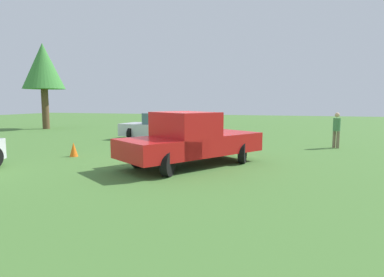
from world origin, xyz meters
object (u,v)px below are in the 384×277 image
(pickup_truck, at_px, (189,138))
(sedan_near, at_px, (162,127))
(tree_side, at_px, (43,67))
(traffic_cone, at_px, (74,149))
(person_bystander, at_px, (337,128))

(pickup_truck, distance_m, sedan_near, 7.40)
(tree_side, distance_m, traffic_cone, 15.06)
(sedan_near, xyz_separation_m, tree_side, (4.03, 11.44, 4.04))
(person_bystander, distance_m, tree_side, 21.13)
(pickup_truck, xyz_separation_m, traffic_cone, (0.38, 4.82, -0.64))
(pickup_truck, height_order, tree_side, tree_side)
(person_bystander, height_order, traffic_cone, person_bystander)
(traffic_cone, bearing_deg, person_bystander, -61.21)
(pickup_truck, distance_m, traffic_cone, 4.87)
(sedan_near, distance_m, traffic_cone, 6.20)
(sedan_near, bearing_deg, pickup_truck, 124.51)
(pickup_truck, xyz_separation_m, sedan_near, (6.44, 3.63, -0.22))
(pickup_truck, distance_m, tree_side, 18.74)
(traffic_cone, bearing_deg, sedan_near, -11.10)
(pickup_truck, relative_size, sedan_near, 1.11)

